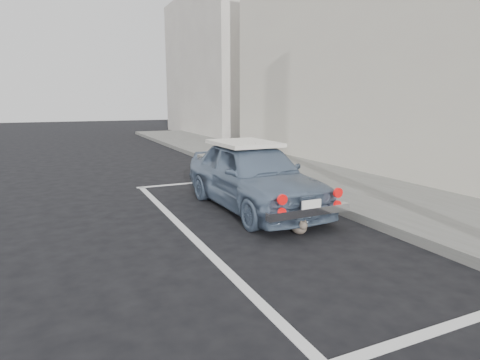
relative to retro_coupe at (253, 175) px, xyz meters
name	(u,v)px	position (x,y,z in m)	size (l,w,h in m)	color
ground	(371,311)	(-0.64, -3.82, -0.63)	(80.00, 80.00, 0.00)	black
sidewalk	(433,213)	(2.56, -1.82, -0.56)	(2.80, 40.00, 0.15)	#61615D
shop_building	(469,34)	(5.69, 0.18, 2.86)	(3.50, 18.00, 7.00)	silver
building_far	(217,66)	(5.71, 16.18, 3.37)	(3.50, 10.00, 8.00)	beige
pline_rear	(455,324)	(-0.14, -4.32, -0.63)	(3.00, 0.12, 0.01)	silver
pline_front	(199,182)	(-0.14, 2.68, -0.63)	(3.00, 0.12, 0.01)	silver
pline_side	(187,231)	(-1.54, -0.82, -0.63)	(0.12, 7.00, 0.01)	silver
retro_coupe	(253,175)	(0.00, 0.00, 0.00)	(1.54, 3.70, 1.25)	slate
cat	(299,226)	(-0.03, -1.62, -0.51)	(0.26, 0.49, 0.26)	#61574A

